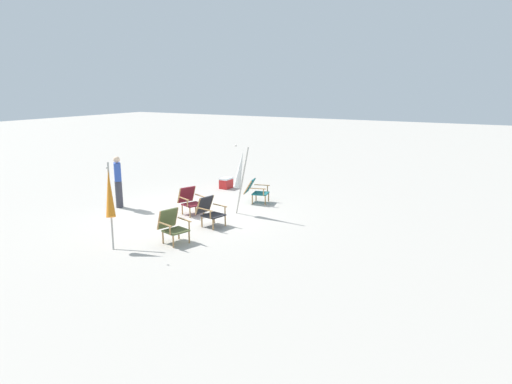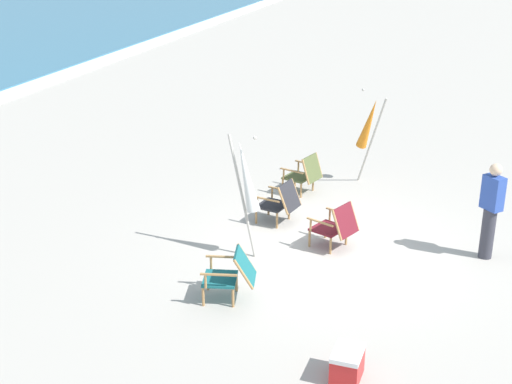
% 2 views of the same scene
% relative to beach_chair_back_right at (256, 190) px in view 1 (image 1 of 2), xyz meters
% --- Properties ---
extents(ground_plane, '(80.00, 80.00, 0.00)m').
position_rel_beach_chair_back_right_xyz_m(ground_plane, '(2.09, -1.03, -0.42)').
color(ground_plane, '#B2AAA0').
extents(beach_chair_back_right, '(0.75, 0.89, 0.78)m').
position_rel_beach_chair_back_right_xyz_m(beach_chair_back_right, '(0.00, 0.00, 0.00)').
color(beach_chair_back_right, '#196066').
rests_on(beach_chair_back_right, ground).
extents(beach_chair_mid_center, '(0.78, 0.86, 0.81)m').
position_rel_beach_chair_back_right_xyz_m(beach_chair_mid_center, '(2.15, -1.04, 0.01)').
color(beach_chair_mid_center, maroon).
rests_on(beach_chair_mid_center, ground).
extents(beach_chair_far_center, '(0.69, 0.80, 0.81)m').
position_rel_beach_chair_back_right_xyz_m(beach_chair_far_center, '(2.83, 0.15, 0.01)').
color(beach_chair_far_center, '#28282D').
rests_on(beach_chair_far_center, ground).
extents(beach_chair_front_left, '(0.73, 0.80, 0.82)m').
position_rel_beach_chair_back_right_xyz_m(beach_chair_front_left, '(4.39, 0.14, 0.01)').
color(beach_chair_front_left, '#515B33').
rests_on(beach_chair_front_left, ground).
extents(umbrella_furled_orange, '(0.69, 0.72, 1.99)m').
position_rel_beach_chair_back_right_xyz_m(umbrella_furled_orange, '(5.32, -0.92, 0.87)').
color(umbrella_furled_orange, '#B7B2A8').
rests_on(umbrella_furled_orange, ground).
extents(umbrella_furled_white, '(0.27, 0.58, 2.08)m').
position_rel_beach_chair_back_right_xyz_m(umbrella_furled_white, '(1.43, 0.29, 0.94)').
color(umbrella_furled_white, '#B7B2A8').
rests_on(umbrella_furled_white, ground).
extents(person_near_chairs, '(0.37, 0.39, 1.63)m').
position_rel_beach_chair_back_right_xyz_m(person_near_chairs, '(2.65, -3.45, 0.42)').
color(person_near_chairs, '#383842').
rests_on(person_near_chairs, ground).
extents(cooler_box, '(0.49, 0.35, 0.40)m').
position_rel_beach_chair_back_right_xyz_m(cooler_box, '(-1.32, -2.02, -0.22)').
color(cooler_box, red).
rests_on(cooler_box, ground).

